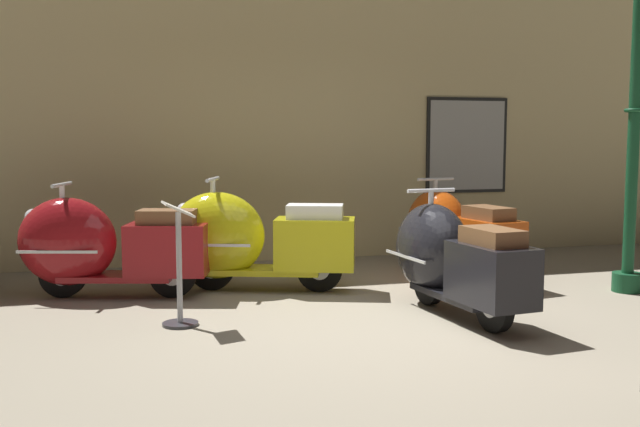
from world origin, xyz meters
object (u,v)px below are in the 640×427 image
at_px(scooter_0, 98,245).
at_px(scooter_3, 451,232).
at_px(lamppost, 635,99).
at_px(info_stanchion, 179,275).
at_px(scooter_1, 247,239).
at_px(scooter_2, 448,258).

height_order(scooter_0, scooter_3, scooter_0).
height_order(lamppost, info_stanchion, lamppost).
relative_size(scooter_1, scooter_2, 1.07).
distance_m(scooter_0, scooter_2, 3.15).
bearing_deg(scooter_1, lamppost, -176.91).
xyz_separation_m(scooter_1, scooter_2, (1.46, -1.34, -0.03)).
bearing_deg(lamppost, scooter_2, -171.46).
xyz_separation_m(scooter_1, info_stanchion, (-0.73, -1.16, -0.09)).
distance_m(scooter_1, scooter_3, 2.23).
height_order(scooter_0, info_stanchion, scooter_0).
xyz_separation_m(scooter_0, info_stanchion, (0.63, -1.23, -0.08)).
height_order(scooter_0, scooter_2, scooter_0).
distance_m(scooter_1, info_stanchion, 1.38).
relative_size(scooter_0, scooter_2, 1.05).
bearing_deg(scooter_2, scooter_3, -32.19).
xyz_separation_m(scooter_0, scooter_2, (2.82, -1.40, -0.01)).
distance_m(scooter_2, info_stanchion, 2.20).
relative_size(scooter_3, lamppost, 0.53).
relative_size(scooter_0, info_stanchion, 1.85).
distance_m(scooter_0, lamppost, 5.14).
bearing_deg(info_stanchion, lamppost, 1.70).
height_order(scooter_3, info_stanchion, scooter_3).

